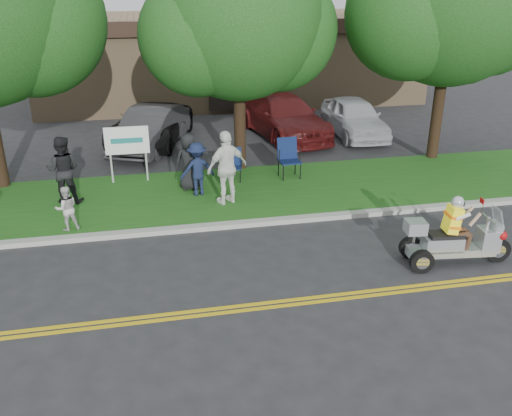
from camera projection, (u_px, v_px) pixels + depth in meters
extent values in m
plane|color=#28282B|center=(280.00, 289.00, 10.62)|extent=(120.00, 120.00, 0.00)
cube|color=gold|center=(288.00, 305.00, 10.09)|extent=(60.00, 0.10, 0.01)
cube|color=gold|center=(286.00, 301.00, 10.24)|extent=(60.00, 0.10, 0.01)
cube|color=#A8A89E|center=(250.00, 223.00, 13.34)|extent=(60.00, 0.25, 0.12)
cube|color=#205516|center=(235.00, 192.00, 15.28)|extent=(60.00, 4.00, 0.10)
cube|color=#9E7F5B|center=(228.00, 56.00, 27.33)|extent=(18.00, 8.00, 4.00)
cube|color=black|center=(242.00, 28.00, 23.02)|extent=(18.00, 0.30, 0.60)
sphere|color=#124013|center=(30.00, 20.00, 14.44)|extent=(4.05, 4.05, 4.05)
cylinder|color=#332114|center=(240.00, 105.00, 16.38)|extent=(0.36, 0.36, 4.20)
sphere|color=#124013|center=(239.00, 16.00, 15.38)|extent=(4.80, 4.80, 4.80)
sphere|color=#124013|center=(277.00, 31.00, 16.05)|extent=(3.60, 3.60, 3.60)
sphere|color=#124013|center=(198.00, 36.00, 15.18)|extent=(3.36, 3.36, 3.36)
cylinder|color=#332114|center=(440.00, 88.00, 17.31)|extent=(0.36, 0.36, 4.76)
sphere|color=#124013|center=(487.00, 8.00, 16.91)|extent=(4.20, 4.20, 4.20)
sphere|color=#124013|center=(411.00, 13.00, 15.97)|extent=(3.92, 3.92, 3.92)
cylinder|color=silver|center=(112.00, 168.00, 15.72)|extent=(0.06, 0.06, 1.10)
cylinder|color=silver|center=(147.00, 166.00, 15.90)|extent=(0.06, 0.06, 1.10)
cube|color=white|center=(127.00, 140.00, 15.50)|extent=(1.25, 0.06, 0.80)
cylinder|color=black|center=(498.00, 250.00, 11.57)|extent=(0.55, 0.19, 0.54)
cylinder|color=black|center=(422.00, 262.00, 11.14)|extent=(0.51, 0.19, 0.50)
cylinder|color=black|center=(411.00, 247.00, 11.73)|extent=(0.51, 0.19, 0.50)
cube|color=silver|center=(453.00, 250.00, 11.48)|extent=(1.74, 0.61, 0.16)
cube|color=silver|center=(442.00, 243.00, 11.38)|extent=(0.85, 0.50, 0.31)
cube|color=black|center=(446.00, 235.00, 11.31)|extent=(0.76, 0.46, 0.09)
cube|color=silver|center=(488.00, 239.00, 11.45)|extent=(0.45, 0.47, 0.49)
cube|color=silver|center=(498.00, 217.00, 11.25)|extent=(0.22, 0.43, 0.44)
cube|color=silver|center=(416.00, 227.00, 11.18)|extent=(0.44, 0.42, 0.27)
sphere|color=#B20C0F|center=(501.00, 235.00, 11.29)|extent=(0.20, 0.20, 0.20)
cube|color=#FFF11A|center=(453.00, 219.00, 11.18)|extent=(0.35, 0.39, 0.58)
sphere|color=silver|center=(458.00, 202.00, 11.04)|extent=(0.26, 0.26, 0.26)
cylinder|color=black|center=(225.00, 177.00, 15.76)|extent=(0.03, 0.03, 0.40)
cylinder|color=black|center=(240.00, 176.00, 15.77)|extent=(0.03, 0.03, 0.40)
cylinder|color=black|center=(226.00, 172.00, 16.13)|extent=(0.03, 0.03, 0.40)
cylinder|color=black|center=(240.00, 172.00, 16.14)|extent=(0.03, 0.03, 0.40)
cube|color=#0F1F47|center=(233.00, 167.00, 15.87)|extent=(0.58, 0.54, 0.04)
cube|color=#0F1F47|center=(233.00, 156.00, 15.96)|extent=(0.52, 0.24, 0.54)
cylinder|color=black|center=(283.00, 173.00, 15.93)|extent=(0.03, 0.03, 0.49)
cylinder|color=black|center=(300.00, 171.00, 16.05)|extent=(0.03, 0.03, 0.49)
cylinder|color=black|center=(278.00, 168.00, 16.36)|extent=(0.03, 0.03, 0.49)
cylinder|color=black|center=(295.00, 166.00, 16.49)|extent=(0.03, 0.03, 0.49)
cube|color=#0E1B45|center=(290.00, 161.00, 16.11)|extent=(0.64, 0.59, 0.04)
cube|color=#0E1B45|center=(287.00, 148.00, 16.21)|extent=(0.62, 0.21, 0.66)
imported|color=black|center=(63.00, 170.00, 14.16)|extent=(0.97, 0.80, 1.80)
imported|color=white|center=(227.00, 168.00, 14.09)|extent=(1.24, 0.88, 1.96)
imported|color=#171F3F|center=(197.00, 169.00, 14.72)|extent=(1.04, 0.72, 1.48)
imported|color=black|center=(189.00, 162.00, 15.10)|extent=(0.82, 0.55, 1.62)
imported|color=beige|center=(66.00, 208.00, 12.71)|extent=(0.62, 0.53, 1.09)
imported|color=#303033|center=(151.00, 129.00, 19.13)|extent=(3.13, 4.67, 1.46)
imported|color=black|center=(150.00, 125.00, 19.79)|extent=(3.70, 5.42, 1.38)
imported|color=#551314|center=(284.00, 116.00, 20.70)|extent=(3.08, 5.59, 1.53)
imported|color=silver|center=(354.00, 117.00, 20.72)|extent=(1.84, 4.33, 1.46)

